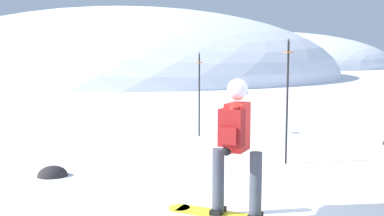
% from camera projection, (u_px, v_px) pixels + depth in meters
% --- Properties ---
extents(ground_plane, '(300.00, 300.00, 0.00)m').
position_uv_depth(ground_plane, '(260.00, 206.00, 6.21)').
color(ground_plane, white).
extents(ridge_peak_main, '(33.62, 30.26, 10.78)m').
position_uv_depth(ridge_peak_main, '(130.00, 76.00, 37.91)').
color(ridge_peak_main, white).
rests_on(ridge_peak_main, ground).
extents(ridge_peak_far, '(31.32, 28.19, 8.78)m').
position_uv_depth(ridge_peak_far, '(269.00, 67.00, 60.19)').
color(ridge_peak_far, white).
rests_on(ridge_peak_far, ground).
extents(snowboarder_main, '(1.47, 1.29, 1.71)m').
position_uv_depth(snowboarder_main, '(236.00, 145.00, 5.65)').
color(snowboarder_main, yellow).
rests_on(snowboarder_main, ground).
extents(piste_marker_near, '(0.20, 0.20, 2.02)m').
position_uv_depth(piste_marker_near, '(199.00, 88.00, 11.21)').
color(piste_marker_near, black).
rests_on(piste_marker_near, ground).
extents(piste_marker_far, '(0.20, 0.20, 2.27)m').
position_uv_depth(piste_marker_far, '(287.00, 93.00, 8.41)').
color(piste_marker_far, black).
rests_on(piste_marker_far, ground).
extents(rock_dark, '(0.49, 0.42, 0.34)m').
position_uv_depth(rock_dark, '(53.00, 176.00, 7.71)').
color(rock_dark, '#282628').
rests_on(rock_dark, ground).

